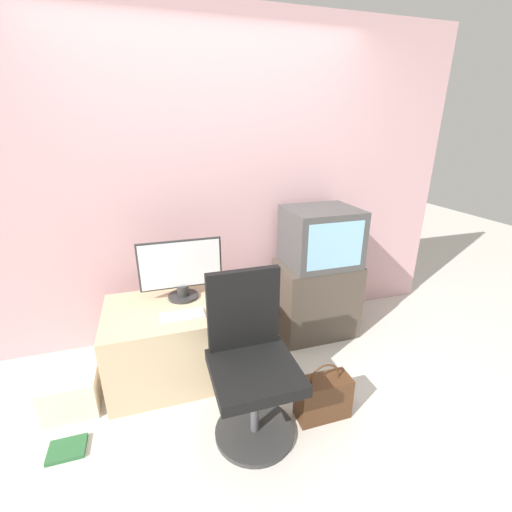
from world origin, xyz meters
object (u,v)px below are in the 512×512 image
Objects in this scene: cardboard_box_lower at (71,395)px; handbag at (323,397)px; keyboard at (182,316)px; crt_tv at (321,237)px; office_chair at (251,365)px; mouse at (212,309)px; book at (67,449)px; main_monitor at (181,269)px.

handbag is at bearing -18.82° from cardboard_box_lower.
crt_tv is at bearing 17.28° from keyboard.
cardboard_box_lower is at bearing -168.39° from crt_tv.
office_chair reaches higher than keyboard.
mouse reaches higher than book.
main_monitor is at bearing 21.25° from cardboard_box_lower.
mouse is 0.54m from office_chair.
main_monitor is at bearing 82.42° from keyboard.
book is (-1.94, -0.73, -0.89)m from crt_tv.
handbag is at bearing -44.22° from mouse.
office_chair is 2.50× the size of handbag.
mouse is at bearing 135.78° from handbag.
keyboard is 0.29× the size of office_chair.
handbag is 1.97× the size of book.
main_monitor is 1.04× the size of crt_tv.
main_monitor is 0.38m from mouse.
main_monitor is 1.30m from handbag.
mouse is at bearing 4.73° from keyboard.
cardboard_box_lower reaches higher than book.
keyboard is at bearing 25.54° from book.
handbag is at bearing -7.54° from book.
keyboard is 0.21m from mouse.
mouse is at bearing 21.36° from book.
office_chair is at bearing -135.09° from crt_tv.
crt_tv is at bearing 19.72° from mouse.
keyboard is 0.61m from office_chair.
mouse is 1.16m from book.
mouse reaches higher than handbag.
crt_tv reaches higher than cardboard_box_lower.
main_monitor is 1.78× the size of cardboard_box_lower.
keyboard is (-0.04, -0.28, -0.22)m from main_monitor.
handbag is at bearing -113.76° from crt_tv.
main_monitor is 1.07m from cardboard_box_lower.
keyboard is 0.73× the size of handbag.
crt_tv is 0.58× the size of office_chair.
handbag reaches higher than book.
handbag is 1.55m from book.
mouse is at bearing -57.10° from main_monitor.
office_chair is (0.13, -0.51, -0.12)m from mouse.
cardboard_box_lower is (-1.09, 0.46, -0.33)m from office_chair.
office_chair reaches higher than cardboard_box_lower.
mouse reaches higher than cardboard_box_lower.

